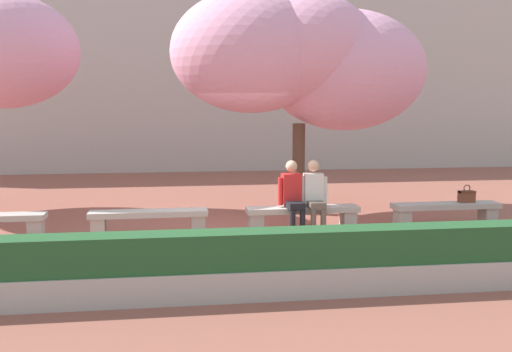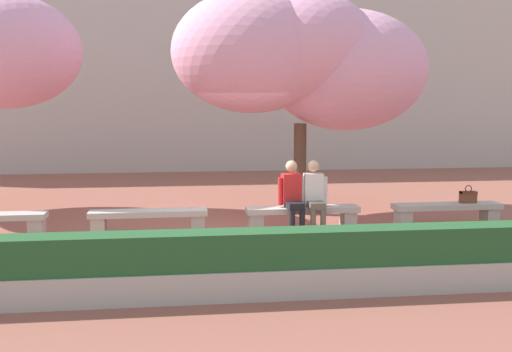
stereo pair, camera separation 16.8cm
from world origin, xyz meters
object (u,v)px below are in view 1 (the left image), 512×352
Objects in this scene: person_seated_right at (314,193)px; cherry_tree_main at (302,59)px; handbag at (467,196)px; stone_bench_near_east at (446,210)px; stone_bench_center at (303,214)px; person_seated_left at (293,194)px; stone_bench_near_west at (149,218)px.

cherry_tree_main is at bearing 84.77° from person_seated_right.
stone_bench_near_east is at bearing -177.14° from handbag.
person_seated_left reaches higher than stone_bench_center.
stone_bench_near_west is at bearing 180.00° from stone_bench_center.
stone_bench_center is at bearing 0.00° from stone_bench_near_west.
cherry_tree_main reaches higher than person_seated_left.
cherry_tree_main is (-2.38, 1.77, 2.91)m from stone_bench_near_east.
stone_bench_center is 1.59× the size of person_seated_right.
stone_bench_near_east is at bearing -36.60° from cherry_tree_main.
stone_bench_near_west and stone_bench_center have the same top height.
stone_bench_near_west is 6.06× the size of handbag.
stone_bench_near_west is 1.00× the size of stone_bench_near_east.
person_seated_right is (2.96, -0.05, 0.39)m from stone_bench_near_west.
stone_bench_center is 1.59× the size of person_seated_left.
handbag is (0.42, 0.02, 0.27)m from stone_bench_near_east.
stone_bench_near_east is at bearing 1.20° from person_seated_right.
stone_bench_center is 1.00× the size of stone_bench_near_east.
stone_bench_near_west is 1.00× the size of stone_bench_center.
handbag is at bearing 1.44° from person_seated_right.
stone_bench_center is at bearing 15.17° from person_seated_left.
cherry_tree_main reaches higher than person_seated_right.
person_seated_right is (0.40, -0.00, 0.00)m from person_seated_left.
person_seated_left is 3.81× the size of handbag.
person_seated_right is at bearing -14.81° from stone_bench_center.
handbag is at bearing 0.38° from stone_bench_center.
cherry_tree_main is at bearing 78.21° from stone_bench_center.
stone_bench_near_east is 0.38× the size of cherry_tree_main.
stone_bench_center is 3.18m from handbag.
person_seated_left is 3.17m from cherry_tree_main.
person_seated_right is at bearing -95.23° from cherry_tree_main.
person_seated_right is at bearing -178.80° from stone_bench_near_east.
person_seated_left is at bearing -178.74° from handbag.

